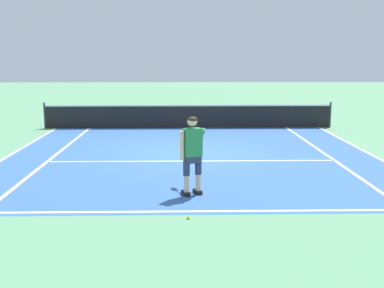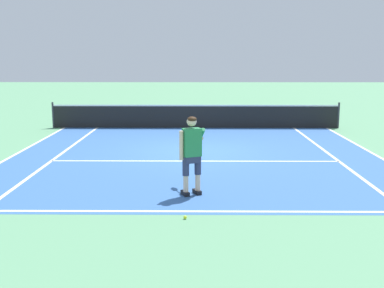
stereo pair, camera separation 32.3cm
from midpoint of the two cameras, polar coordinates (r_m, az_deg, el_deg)
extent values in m
plane|color=#609E70|center=(15.09, -0.77, -0.86)|extent=(80.00, 80.00, 0.00)
cube|color=#3866A8|center=(14.60, -0.75, -1.24)|extent=(10.98, 11.29, 0.00)
cube|color=white|center=(9.33, -0.44, -8.03)|extent=(10.98, 0.10, 0.01)
cube|color=white|center=(13.67, -0.71, -2.05)|extent=(8.23, 0.10, 0.01)
cube|color=white|center=(16.80, -0.82, 0.32)|extent=(0.10, 6.40, 0.01)
cube|color=white|center=(15.13, -16.53, -1.25)|extent=(0.10, 10.89, 0.01)
cube|color=white|center=(15.20, 14.96, -1.12)|extent=(0.10, 10.89, 0.01)
cube|color=white|center=(15.55, -21.42, -1.24)|extent=(0.10, 10.89, 0.01)
cube|color=white|center=(15.64, 19.80, -1.07)|extent=(0.10, 10.89, 0.01)
cylinder|color=#333338|center=(20.72, -17.59, 3.25)|extent=(0.08, 0.08, 1.07)
cylinder|color=#333338|center=(20.79, 15.73, 3.37)|extent=(0.08, 0.08, 1.07)
cube|color=black|center=(19.90, -0.90, 3.23)|extent=(11.84, 0.02, 0.91)
cube|color=white|center=(19.84, -0.90, 4.62)|extent=(11.84, 0.03, 0.06)
cube|color=black|center=(10.37, -1.65, -5.90)|extent=(0.21, 0.30, 0.09)
cube|color=black|center=(10.48, -0.23, -5.72)|extent=(0.21, 0.30, 0.09)
cylinder|color=beige|center=(10.27, -1.57, -4.75)|extent=(0.11, 0.11, 0.36)
cylinder|color=#2D3351|center=(10.18, -1.58, -2.66)|extent=(0.14, 0.14, 0.41)
cylinder|color=beige|center=(10.38, -0.14, -4.58)|extent=(0.11, 0.11, 0.36)
cylinder|color=#2D3351|center=(10.29, -0.14, -2.51)|extent=(0.14, 0.14, 0.41)
cube|color=#2D3351|center=(10.19, -0.86, -1.68)|extent=(0.39, 0.32, 0.20)
cube|color=#28844C|center=(10.13, -0.86, 0.20)|extent=(0.44, 0.35, 0.60)
cylinder|color=beige|center=(10.04, -2.11, -0.19)|extent=(0.09, 0.09, 0.62)
cylinder|color=#28844C|center=(10.29, 0.28, 1.21)|extent=(0.19, 0.28, 0.29)
cylinder|color=beige|center=(10.52, -0.01, 0.64)|extent=(0.19, 0.30, 0.14)
sphere|color=beige|center=(10.07, -0.89, 2.70)|extent=(0.21, 0.21, 0.21)
ellipsoid|color=#382314|center=(10.04, -0.85, 2.97)|extent=(0.26, 0.26, 0.12)
cylinder|color=#232326|center=(10.73, -0.44, 0.67)|extent=(0.11, 0.20, 0.03)
cylinder|color=yellow|center=(10.86, -0.76, 0.79)|extent=(0.06, 0.10, 0.02)
torus|color=yellow|center=(11.03, -1.16, 0.94)|extent=(0.14, 0.28, 0.30)
cylinder|color=silver|center=(11.03, -1.16, 0.94)|extent=(0.11, 0.23, 0.25)
sphere|color=#CCE02D|center=(8.91, -1.48, -8.74)|extent=(0.07, 0.07, 0.07)
camera|label=1|loc=(0.16, -90.88, -0.16)|focal=44.72mm
camera|label=2|loc=(0.16, 89.12, 0.16)|focal=44.72mm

